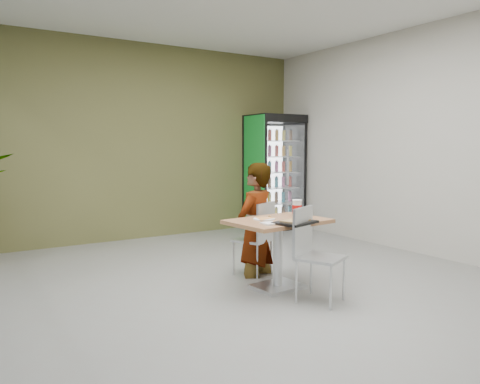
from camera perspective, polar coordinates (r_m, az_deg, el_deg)
name	(u,v)px	position (r m, az deg, el deg)	size (l,w,h in m)	color
ground	(259,295)	(4.94, 2.30, -12.39)	(7.00, 7.00, 0.00)	gray
room_envelope	(259,139)	(4.70, 2.38, 6.49)	(6.00, 7.00, 3.20)	beige
dining_table	(278,239)	(5.03, 4.65, -5.77)	(1.08, 0.80, 0.75)	#A27145
chair_far	(259,232)	(5.55, 2.34, -4.95)	(0.51, 0.51, 0.87)	silver
chair_near	(312,246)	(4.69, 8.73, -6.57)	(0.55, 0.55, 0.93)	silver
seated_woman	(255,232)	(5.56, 1.83, -4.86)	(0.60, 0.39, 1.63)	black
pizza_plate	(264,218)	(4.98, 2.94, -3.18)	(0.31, 0.23, 0.03)	white
soda_cup	(297,209)	(5.19, 6.96, -2.03)	(0.11, 0.11, 0.19)	white
napkin_stack	(269,223)	(4.68, 3.61, -3.85)	(0.14, 0.14, 0.02)	white
cafeteria_tray	(295,222)	(4.75, 6.76, -3.70)	(0.42, 0.30, 0.02)	black
beverage_fridge	(275,172)	(8.69, 4.27, 2.44)	(0.99, 0.78, 2.09)	black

